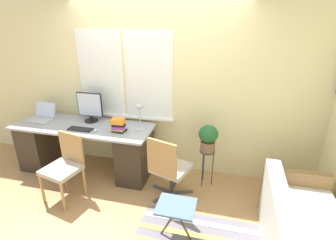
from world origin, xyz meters
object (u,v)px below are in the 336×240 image
Objects in this scene: laptop at (42,116)px; keyboard at (80,129)px; monitor at (90,107)px; mouse at (95,131)px; desk_chair_wooden at (65,165)px; potted_plant at (208,137)px; office_chair_swivel at (168,167)px; couch_loveseat at (301,235)px; desk_lamp at (140,112)px; plant_stand at (207,156)px; folding_stool at (176,209)px; book_stack at (118,125)px.

keyboard is (0.79, -0.20, -0.05)m from laptop.
monitor reaches higher than mouse.
potted_plant is (1.79, 0.71, 0.28)m from desk_chair_wooden.
office_chair_swivel is 0.65× the size of couch_loveseat.
desk_chair_wooden is 2.34× the size of potted_plant.
desk_lamp is (0.85, -0.11, 0.04)m from monitor.
couch_loveseat is at bearing -14.93° from laptop.
keyboard is at bearing -173.09° from potted_plant.
office_chair_swivel is at bearing -137.50° from potted_plant.
mouse is 0.08× the size of desk_chair_wooden.
monitor is at bearing 105.05° from desk_chair_wooden.
desk_lamp reaches higher than keyboard.
desk_chair_wooden reaches higher than keyboard.
plant_stand is 1.09m from folding_stool.
potted_plant is at bearing -3.62° from monitor.
monitor is at bearing 176.38° from potted_plant.
office_chair_swivel is 0.62m from plant_stand.
book_stack is at bearing -173.60° from potted_plant.
office_chair_swivel is 1.64× the size of plant_stand.
laptop reaches higher than book_stack.
folding_stool is at bearing -36.27° from monitor.
plant_stand is at bearing 34.52° from desk_chair_wooden.
office_chair_swivel is at bearing 69.15° from couch_loveseat.
potted_plant is (-1.06, 1.00, 0.49)m from couch_loveseat.
monitor is 0.82× the size of plant_stand.
book_stack is 0.49× the size of folding_stool.
mouse is 0.18× the size of potted_plant.
laptop is at bearing 152.36° from desk_chair_wooden.
plant_stand is 1.49× the size of potted_plant.
desk_chair_wooden is (-0.54, -0.57, -0.39)m from book_stack.
laptop is 0.82m from keyboard.
couch_loveseat is at bearing -43.19° from potted_plant.
desk_chair_wooden is at bearing 84.34° from couch_loveseat.
desk_chair_wooden is 1.95m from potted_plant.
desk_chair_wooden is 1.37m from office_chair_swivel.
laptop is 2.63m from plant_stand.
folding_stool is (-0.21, -1.07, -0.08)m from plant_stand.
desk_lamp is 0.43× the size of office_chair_swivel.
office_chair_swivel is 0.70m from folding_stool.
office_chair_swivel is 2.06× the size of folding_stool.
laptop is at bearing 156.31° from folding_stool.
potted_plant is at bearing 6.40° from book_stack.
mouse is 1.59m from potted_plant.
keyboard is at bearing 105.54° from desk_chair_wooden.
desk_chair_wooden is at bearing -158.30° from potted_plant.
potted_plant is 1.15m from folding_stool.
desk_lamp is at bearing 125.77° from folding_stool.
keyboard is (0.01, -0.34, -0.22)m from monitor.
book_stack is 0.94m from office_chair_swivel.
desk_chair_wooden is (0.03, -0.83, -0.52)m from monitor.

